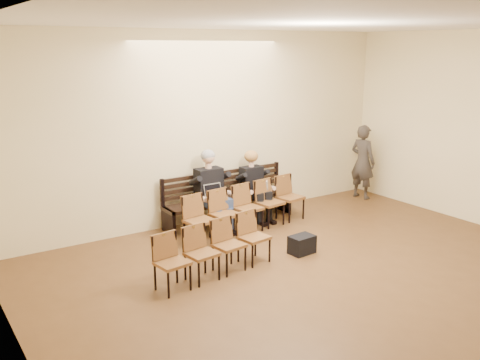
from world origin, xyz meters
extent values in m
plane|color=brown|center=(0.00, 0.00, 0.00)|extent=(10.00, 10.00, 0.00)
cube|color=#F8E2B2|center=(0.00, 5.00, 1.75)|extent=(8.00, 0.02, 3.50)
cube|color=#F8E2B2|center=(-4.00, 0.00, 1.75)|extent=(0.02, 10.00, 3.50)
cube|color=white|center=(0.00, 0.00, 3.50)|extent=(8.00, 10.00, 0.02)
cube|color=black|center=(0.24, 4.65, 0.23)|extent=(2.60, 0.90, 0.45)
cube|color=#BCBCC1|center=(-0.23, 4.31, 0.58)|extent=(0.36, 0.29, 0.25)
cylinder|color=silver|center=(0.82, 4.28, 0.56)|extent=(0.08, 0.08, 0.22)
cube|color=black|center=(0.34, 2.65, 0.15)|extent=(0.42, 0.30, 0.29)
imported|color=#35302B|center=(3.50, 4.44, 0.92)|extent=(0.54, 0.73, 1.83)
cube|color=brown|center=(0.22, 4.00, 0.42)|extent=(2.61, 0.78, 0.84)
cube|color=brown|center=(-1.23, 2.69, 0.39)|extent=(1.94, 0.68, 0.78)
camera|label=1|loc=(-4.88, -3.46, 3.21)|focal=40.00mm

